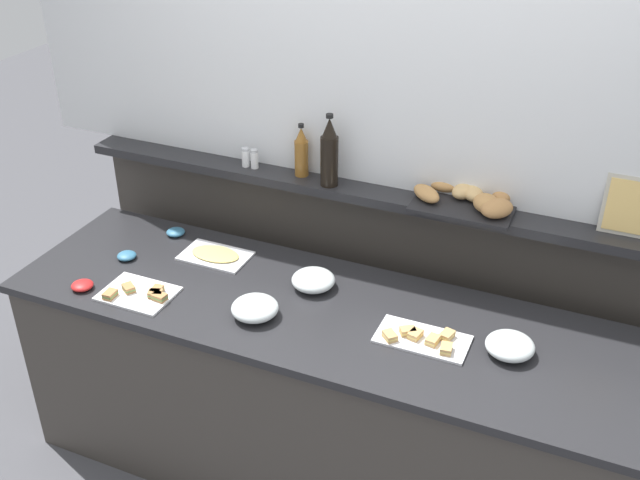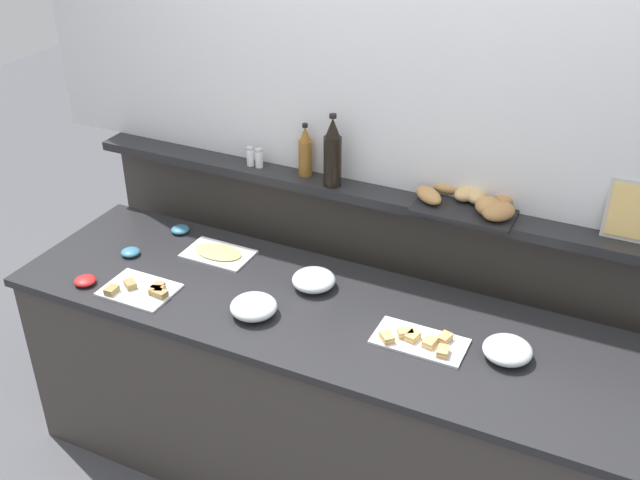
{
  "view_description": "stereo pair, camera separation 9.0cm",
  "coord_description": "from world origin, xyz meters",
  "px_view_note": "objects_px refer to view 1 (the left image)",
  "views": [
    {
      "loc": [
        0.87,
        -2.19,
        2.6
      ],
      "look_at": [
        -0.13,
        0.1,
        1.14
      ],
      "focal_mm": 42.15,
      "sensor_mm": 36.0,
      "label": 1
    },
    {
      "loc": [
        0.95,
        -2.16,
        2.6
      ],
      "look_at": [
        -0.13,
        0.1,
        1.14
      ],
      "focal_mm": 42.15,
      "sensor_mm": 36.0,
      "label": 2
    }
  ],
  "objects_px": {
    "vinegar_bottle_amber": "(301,153)",
    "salt_shaker": "(246,157)",
    "glass_bowl_medium": "(510,346)",
    "glass_bowl_small": "(313,281)",
    "condiment_bowl_dark": "(176,232)",
    "condiment_bowl_red": "(127,256)",
    "bread_basket": "(470,199)",
    "cold_cuts_platter": "(215,255)",
    "wine_bottle_dark": "(329,154)",
    "glass_bowl_large": "(255,309)",
    "sandwich_platter_side": "(423,339)",
    "pepper_shaker": "(254,159)",
    "condiment_bowl_cream": "(82,285)",
    "framed_picture": "(634,207)",
    "sandwich_platter_front": "(139,293)"
  },
  "relations": [
    {
      "from": "cold_cuts_platter",
      "to": "vinegar_bottle_amber",
      "type": "distance_m",
      "value": 0.58
    },
    {
      "from": "glass_bowl_large",
      "to": "condiment_bowl_red",
      "type": "height_order",
      "value": "glass_bowl_large"
    },
    {
      "from": "cold_cuts_platter",
      "to": "wine_bottle_dark",
      "type": "relative_size",
      "value": 0.93
    },
    {
      "from": "cold_cuts_platter",
      "to": "glass_bowl_large",
      "type": "xyz_separation_m",
      "value": [
        0.36,
        -0.32,
        0.02
      ]
    },
    {
      "from": "glass_bowl_large",
      "to": "framed_picture",
      "type": "height_order",
      "value": "framed_picture"
    },
    {
      "from": "glass_bowl_large",
      "to": "glass_bowl_medium",
      "type": "distance_m",
      "value": 0.96
    },
    {
      "from": "glass_bowl_large",
      "to": "framed_picture",
      "type": "bearing_deg",
      "value": 27.54
    },
    {
      "from": "bread_basket",
      "to": "sandwich_platter_side",
      "type": "bearing_deg",
      "value": -91.63
    },
    {
      "from": "glass_bowl_large",
      "to": "sandwich_platter_side",
      "type": "bearing_deg",
      "value": 9.43
    },
    {
      "from": "glass_bowl_medium",
      "to": "vinegar_bottle_amber",
      "type": "distance_m",
      "value": 1.2
    },
    {
      "from": "glass_bowl_medium",
      "to": "cold_cuts_platter",
      "type": "bearing_deg",
      "value": 173.15
    },
    {
      "from": "pepper_shaker",
      "to": "sandwich_platter_front",
      "type": "bearing_deg",
      "value": -104.74
    },
    {
      "from": "glass_bowl_small",
      "to": "bread_basket",
      "type": "bearing_deg",
      "value": 34.2
    },
    {
      "from": "glass_bowl_large",
      "to": "condiment_bowl_red",
      "type": "xyz_separation_m",
      "value": [
        -0.71,
        0.15,
        -0.02
      ]
    },
    {
      "from": "pepper_shaker",
      "to": "bread_basket",
      "type": "xyz_separation_m",
      "value": [
        0.96,
        0.01,
        -0.01
      ]
    },
    {
      "from": "sandwich_platter_side",
      "to": "pepper_shaker",
      "type": "distance_m",
      "value": 1.13
    },
    {
      "from": "salt_shaker",
      "to": "sandwich_platter_side",
      "type": "bearing_deg",
      "value": -27.16
    },
    {
      "from": "glass_bowl_medium",
      "to": "glass_bowl_small",
      "type": "xyz_separation_m",
      "value": [
        -0.82,
        0.11,
        0.0
      ]
    },
    {
      "from": "wine_bottle_dark",
      "to": "framed_picture",
      "type": "relative_size",
      "value": 1.39
    },
    {
      "from": "sandwich_platter_side",
      "to": "wine_bottle_dark",
      "type": "bearing_deg",
      "value": 140.09
    },
    {
      "from": "bread_basket",
      "to": "framed_picture",
      "type": "height_order",
      "value": "framed_picture"
    },
    {
      "from": "glass_bowl_small",
      "to": "salt_shaker",
      "type": "distance_m",
      "value": 0.67
    },
    {
      "from": "glass_bowl_large",
      "to": "condiment_bowl_dark",
      "type": "height_order",
      "value": "glass_bowl_large"
    },
    {
      "from": "glass_bowl_small",
      "to": "pepper_shaker",
      "type": "distance_m",
      "value": 0.64
    },
    {
      "from": "vinegar_bottle_amber",
      "to": "salt_shaker",
      "type": "bearing_deg",
      "value": -176.37
    },
    {
      "from": "cold_cuts_platter",
      "to": "glass_bowl_large",
      "type": "relative_size",
      "value": 1.61
    },
    {
      "from": "cold_cuts_platter",
      "to": "glass_bowl_small",
      "type": "bearing_deg",
      "value": -5.54
    },
    {
      "from": "glass_bowl_large",
      "to": "glass_bowl_small",
      "type": "bearing_deg",
      "value": 65.02
    },
    {
      "from": "glass_bowl_small",
      "to": "salt_shaker",
      "type": "xyz_separation_m",
      "value": [
        -0.48,
        0.35,
        0.32
      ]
    },
    {
      "from": "glass_bowl_small",
      "to": "wine_bottle_dark",
      "type": "bearing_deg",
      "value": 101.93
    },
    {
      "from": "cold_cuts_platter",
      "to": "condiment_bowl_red",
      "type": "xyz_separation_m",
      "value": [
        -0.35,
        -0.17,
        0.01
      ]
    },
    {
      "from": "sandwich_platter_front",
      "to": "vinegar_bottle_amber",
      "type": "xyz_separation_m",
      "value": [
        0.4,
        0.69,
        0.4
      ]
    },
    {
      "from": "condiment_bowl_dark",
      "to": "salt_shaker",
      "type": "bearing_deg",
      "value": 36.84
    },
    {
      "from": "sandwich_platter_side",
      "to": "pepper_shaker",
      "type": "bearing_deg",
      "value": 151.77
    },
    {
      "from": "framed_picture",
      "to": "pepper_shaker",
      "type": "bearing_deg",
      "value": -178.59
    },
    {
      "from": "condiment_bowl_dark",
      "to": "bread_basket",
      "type": "relative_size",
      "value": 0.18
    },
    {
      "from": "wine_bottle_dark",
      "to": "pepper_shaker",
      "type": "height_order",
      "value": "wine_bottle_dark"
    },
    {
      "from": "condiment_bowl_red",
      "to": "bread_basket",
      "type": "relative_size",
      "value": 0.18
    },
    {
      "from": "sandwich_platter_side",
      "to": "glass_bowl_large",
      "type": "xyz_separation_m",
      "value": [
        -0.64,
        -0.11,
        0.02
      ]
    },
    {
      "from": "vinegar_bottle_amber",
      "to": "sandwich_platter_side",
      "type": "bearing_deg",
      "value": -35.89
    },
    {
      "from": "glass_bowl_small",
      "to": "condiment_bowl_cream",
      "type": "xyz_separation_m",
      "value": [
        -0.86,
        -0.38,
        -0.02
      ]
    },
    {
      "from": "condiment_bowl_cream",
      "to": "vinegar_bottle_amber",
      "type": "xyz_separation_m",
      "value": [
        0.64,
        0.75,
        0.4
      ]
    },
    {
      "from": "glass_bowl_medium",
      "to": "wine_bottle_dark",
      "type": "relative_size",
      "value": 0.56
    },
    {
      "from": "sandwich_platter_front",
      "to": "cold_cuts_platter",
      "type": "distance_m",
      "value": 0.4
    },
    {
      "from": "condiment_bowl_cream",
      "to": "salt_shaker",
      "type": "bearing_deg",
      "value": 62.71
    },
    {
      "from": "sandwich_platter_front",
      "to": "condiment_bowl_dark",
      "type": "bearing_deg",
      "value": 106.09
    },
    {
      "from": "cold_cuts_platter",
      "to": "glass_bowl_medium",
      "type": "xyz_separation_m",
      "value": [
        1.3,
        -0.16,
        0.02
      ]
    },
    {
      "from": "glass_bowl_medium",
      "to": "vinegar_bottle_amber",
      "type": "relative_size",
      "value": 0.75
    },
    {
      "from": "condiment_bowl_dark",
      "to": "vinegar_bottle_amber",
      "type": "distance_m",
      "value": 0.7
    },
    {
      "from": "condiment_bowl_red",
      "to": "vinegar_bottle_amber",
      "type": "xyz_separation_m",
      "value": [
        0.62,
        0.48,
        0.4
      ]
    }
  ]
}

